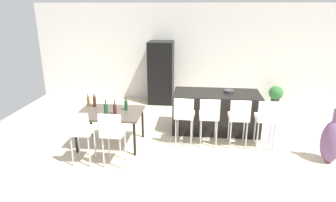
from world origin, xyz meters
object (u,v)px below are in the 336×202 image
Objects in this scene: wine_bottle_left at (95,101)px; wine_bottle_right at (126,105)px; wine_bottle_near at (115,109)px; wine_bottle_end at (106,110)px; bar_chair_left at (184,114)px; wine_glass_middle at (113,101)px; kitchen_island at (216,112)px; bar_chair_middle at (209,115)px; potted_plant at (276,94)px; floor_vase at (332,141)px; dining_table at (110,115)px; wine_bottle_inner at (88,101)px; dining_chair_far at (112,131)px; refrigerator at (161,73)px; bar_chair_far at (267,117)px; bar_chair_right at (239,116)px; fruit_bowl at (229,91)px; dining_chair_near at (80,130)px.

wine_bottle_left is 0.74m from wine_bottle_right.
wine_bottle_end is (-0.15, -0.11, 0.02)m from wine_bottle_near.
wine_bottle_end is at bearing -129.85° from wine_bottle_right.
bar_chair_left is 6.03× the size of wine_glass_middle.
kitchen_island is 0.89m from bar_chair_middle.
potted_plant is (2.53, 2.76, -0.34)m from bar_chair_left.
bar_chair_left is 2.82m from floor_vase.
bar_chair_middle is at bearing 10.92° from wine_bottle_end.
wine_glass_middle is at bearing 150.02° from wine_bottle_right.
wine_bottle_inner is (-0.58, 0.34, 0.17)m from dining_table.
dining_chair_far is at bearing -140.91° from bar_chair_left.
bar_chair_left reaches higher than wine_bottle_near.
wine_bottle_left is at bearing -112.60° from refrigerator.
potted_plant is (0.87, 2.76, -0.34)m from bar_chair_far.
wine_bottle_near is 0.16× the size of refrigerator.
dining_chair_far is 0.57× the size of refrigerator.
potted_plant is (4.06, 3.16, -0.51)m from wine_bottle_end.
bar_chair_right is (0.42, -0.84, 0.24)m from kitchen_island.
floor_vase is 1.76× the size of potted_plant.
fruit_bowl is (2.20, 0.88, 0.11)m from wine_bottle_right.
kitchen_island is 2.58m from wine_bottle_end.
bar_chair_middle is at bearing 4.58° from dining_table.
bar_chair_right is at bearing 8.47° from wine_bottle_end.
kitchen_island is at bearing 24.21° from dining_table.
dining_chair_far is 3.99× the size of wine_bottle_inner.
wine_bottle_near is at bearing -32.46° from wine_bottle_inner.
dining_chair_near is at bearing -151.15° from bar_chair_left.
bar_chair_right is at bearing 164.86° from floor_vase.
wine_bottle_inner is 0.43× the size of potted_plant.
bar_chair_left is at bearing -4.73° from wine_bottle_inner.
refrigerator is 3.42m from potted_plant.
dining_table is (-1.53, -0.16, -0.02)m from bar_chair_left.
bar_chair_middle is 1.00× the size of dining_chair_near.
wine_bottle_right reaches higher than fruit_bowl.
refrigerator reaches higher than wine_bottle_left.
kitchen_island is 1.87× the size of bar_chair_left.
dining_chair_far is at bearing -53.48° from wine_bottle_inner.
bar_chair_right reaches higher than kitchen_island.
bar_chair_middle is 1.92m from wine_bottle_near.
floor_vase is (4.15, -0.16, -0.42)m from wine_bottle_near.
kitchen_island is 3.24× the size of potted_plant.
bar_chair_far is at bearing -0.00° from bar_chair_middle.
wine_bottle_end is 0.57m from wine_glass_middle.
wine_bottle_end reaches higher than potted_plant.
floor_vase is at bearing 7.92° from dining_chair_far.
bar_chair_middle is at bearing -0.01° from bar_chair_left.
wine_bottle_near is (-1.90, -0.29, 0.15)m from bar_chair_middle.
bar_chair_left is 1.00× the size of bar_chair_right.
bar_chair_right is 0.57× the size of refrigerator.
wine_bottle_near reaches higher than potted_plant.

